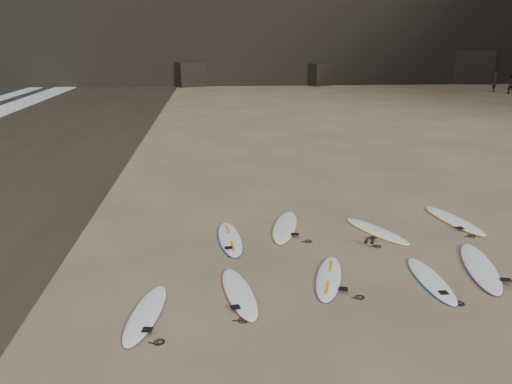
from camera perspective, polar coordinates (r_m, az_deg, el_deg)
ground at (r=11.72m, az=11.95°, el=-9.65°), size 240.00×240.00×0.00m
surfboard_0 at (r=10.34m, az=-12.48°, el=-13.37°), size 0.93×2.36×0.08m
surfboard_1 at (r=10.83m, az=-1.93°, el=-11.41°), size 0.95×2.39×0.08m
surfboard_2 at (r=11.55m, az=8.32°, el=-9.64°), size 1.18×2.31×0.08m
surfboard_3 at (r=11.99m, az=19.36°, el=-9.44°), size 0.57×2.30×0.08m
surfboard_4 at (r=13.02m, az=24.25°, el=-7.80°), size 1.33×2.84×0.10m
surfboard_5 at (r=13.48m, az=-2.99°, el=-5.33°), size 0.79×2.48×0.09m
surfboard_6 at (r=14.30m, az=3.32°, el=-3.94°), size 1.24×2.63×0.09m
surfboard_7 at (r=14.39m, az=13.61°, el=-4.32°), size 1.58×2.32×0.08m
surfboard_8 at (r=15.87m, az=21.66°, el=-3.00°), size 1.17×2.64×0.09m
person_a at (r=53.86m, az=25.65°, el=11.26°), size 0.71×0.79×1.82m
person_b at (r=52.57m, az=27.03°, el=10.95°), size 0.98×0.83×1.81m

